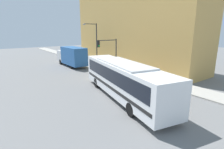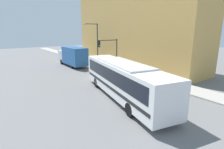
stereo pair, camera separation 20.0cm
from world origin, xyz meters
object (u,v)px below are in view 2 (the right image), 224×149
Objects in this scene: parking_meter at (134,69)px; street_lamp at (96,40)px; city_bus at (123,78)px; traffic_light_pole at (110,49)px; delivery_truck at (73,56)px; fire_hydrant at (148,76)px.

street_lamp is (-0.10, 9.56, 3.23)m from parking_meter.
traffic_light_pole reaches higher than city_bus.
parking_meter is at bearing -89.39° from street_lamp.
traffic_light_pole is 0.66× the size of street_lamp.
street_lamp reaches higher than traffic_light_pole.
delivery_truck is (2.29, 16.19, -0.10)m from city_bus.
fire_hydrant is 7.07m from traffic_light_pole.
delivery_truck is 9.55× the size of fire_hydrant.
city_bus is 16.35m from delivery_truck.
street_lamp reaches higher than fire_hydrant.
city_bus reaches higher than fire_hydrant.
delivery_truck is at bearing 108.26° from parking_meter.
street_lamp reaches higher than delivery_truck.
delivery_truck is at bearing 93.80° from city_bus.
traffic_light_pole is at bearing 73.23° from city_bus.
delivery_truck is 4.66m from street_lamp.
traffic_light_pole is (2.63, -7.18, 1.56)m from delivery_truck.
delivery_truck is at bearing 105.18° from fire_hydrant.
street_lamp reaches higher than city_bus.
city_bus is 15.89m from street_lamp.
city_bus is 1.81× the size of street_lamp.
parking_meter is (3.69, -11.18, -0.73)m from delivery_truck.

